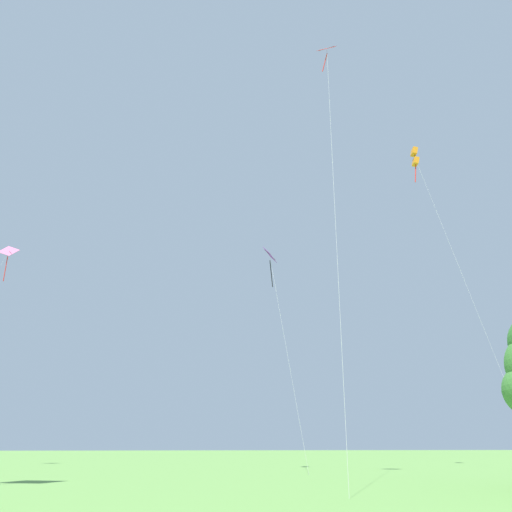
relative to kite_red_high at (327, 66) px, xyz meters
The scene contains 4 objects.
kite_red_high is the anchor object (origin of this frame).
kite_pink_low 34.17m from the kite_red_high, 139.74° to the left, with size 4.97×5.77×19.72m.
kite_purple_streamer 15.05m from the kite_red_high, 100.04° to the left, with size 1.85×5.74×16.38m.
kite_orange_box 18.50m from the kite_red_high, 44.52° to the left, with size 1.43×8.03×28.96m.
Camera 1 is at (-1.60, -2.64, 1.58)m, focal length 33.50 mm.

